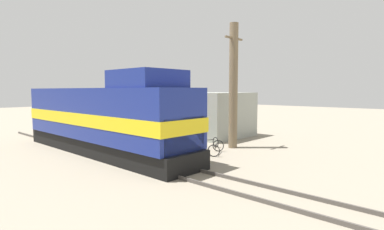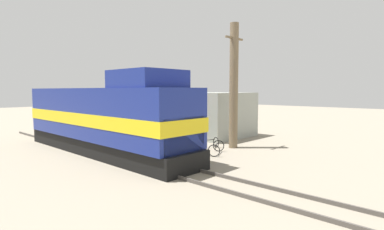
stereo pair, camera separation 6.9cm
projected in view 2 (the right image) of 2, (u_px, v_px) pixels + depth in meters
The scene contains 12 objects.
ground_plane at pixel (129, 159), 16.42m from camera, with size 120.00×120.00×0.00m, color gray.
rail_near at pixel (118, 160), 15.89m from camera, with size 0.08×30.71×0.15m, color #4C4742.
rail_far at pixel (139, 156), 16.94m from camera, with size 0.08×30.71×0.15m, color #4C4742.
locomotive at pixel (106, 119), 17.77m from camera, with size 3.07×14.56×4.77m.
utility_pole at pixel (234, 86), 19.39m from camera, with size 1.80×0.57×8.07m.
vendor_umbrella at pixel (171, 122), 19.40m from camera, with size 1.96×1.96×1.97m.
billboard_sign at pixel (182, 110), 21.93m from camera, with size 2.25×0.12×3.19m.
shrub_cluster at pixel (187, 139), 20.12m from camera, with size 1.00×1.00×1.00m, color #2D722D.
person_bystander at pixel (195, 136), 18.29m from camera, with size 0.34×0.34×1.82m.
bicycle at pixel (206, 143), 19.47m from camera, with size 1.73×1.18×0.68m.
bicycle_spare at pixel (216, 148), 17.72m from camera, with size 1.74×1.38×0.71m.
building_block_distant at pixel (205, 114), 25.25m from camera, with size 5.44×6.89×3.58m, color #999E93.
Camera 2 is at (-9.45, -13.56, 3.78)m, focal length 28.00 mm.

